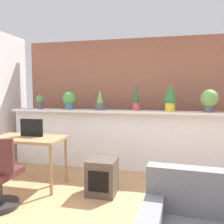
{
  "coord_description": "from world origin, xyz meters",
  "views": [
    {
      "loc": [
        0.6,
        -2.22,
        1.46
      ],
      "look_at": [
        -0.22,
        1.28,
        1.13
      ],
      "focal_mm": 37.83,
      "sensor_mm": 36.0,
      "label": 1
    }
  ],
  "objects": [
    {
      "name": "divider_wall",
      "position": [
        0.0,
        2.0,
        0.53
      ],
      "size": [
        4.72,
        0.16,
        1.06
      ],
      "primitive_type": "cube",
      "color": "silver",
      "rests_on": "ground"
    },
    {
      "name": "potted_plant_5",
      "position": [
        1.27,
        1.94,
        1.31
      ],
      "size": [
        0.29,
        0.29,
        0.38
      ],
      "color": "#4C4C51",
      "rests_on": "plant_shelf"
    },
    {
      "name": "tv_monitor",
      "position": [
        -1.45,
        1.02,
        0.89
      ],
      "size": [
        0.37,
        0.04,
        0.27
      ],
      "primitive_type": "cube",
      "color": "black",
      "rests_on": "desk"
    },
    {
      "name": "potted_plant_0",
      "position": [
        -1.83,
        1.94,
        1.25
      ],
      "size": [
        0.15,
        0.15,
        0.27
      ],
      "color": "#4C4C51",
      "rests_on": "plant_shelf"
    },
    {
      "name": "side_cube_shelf",
      "position": [
        -0.28,
        0.89,
        0.25
      ],
      "size": [
        0.4,
        0.41,
        0.5
      ],
      "color": "#4C4238",
      "rests_on": "ground"
    },
    {
      "name": "potted_plant_1",
      "position": [
        -1.22,
        1.97,
        1.29
      ],
      "size": [
        0.26,
        0.26,
        0.35
      ],
      "color": "#386B84",
      "rests_on": "plant_shelf"
    },
    {
      "name": "potted_plant_2",
      "position": [
        -0.62,
        1.98,
        1.26
      ],
      "size": [
        0.18,
        0.18,
        0.38
      ],
      "color": "#4C4C51",
      "rests_on": "plant_shelf"
    },
    {
      "name": "plant_shelf",
      "position": [
        0.0,
        1.96,
        1.08
      ],
      "size": [
        4.72,
        0.33,
        0.04
      ],
      "primitive_type": "cube",
      "color": "silver",
      "rests_on": "divider_wall"
    },
    {
      "name": "potted_plant_3",
      "position": [
        0.05,
        1.99,
        1.31
      ],
      "size": [
        0.13,
        0.13,
        0.49
      ],
      "color": "#B7474C",
      "rests_on": "plant_shelf"
    },
    {
      "name": "potted_plant_4",
      "position": [
        0.65,
        1.97,
        1.34
      ],
      "size": [
        0.22,
        0.22,
        0.48
      ],
      "color": "gold",
      "rests_on": "plant_shelf"
    },
    {
      "name": "brick_wall_behind",
      "position": [
        0.0,
        2.6,
        1.25
      ],
      "size": [
        4.72,
        0.1,
        2.5
      ],
      "primitive_type": "cube",
      "color": "#935B47",
      "rests_on": "ground"
    },
    {
      "name": "desk",
      "position": [
        -1.46,
        0.94,
        0.67
      ],
      "size": [
        1.1,
        0.6,
        0.75
      ],
      "color": "#99754C",
      "rests_on": "ground"
    }
  ]
}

